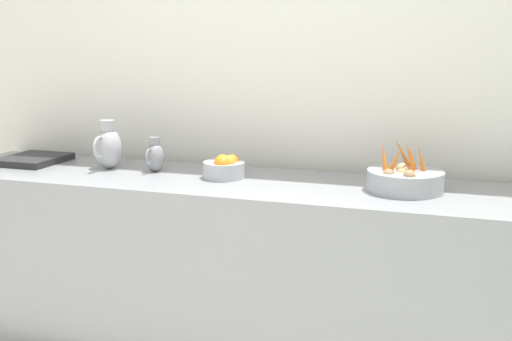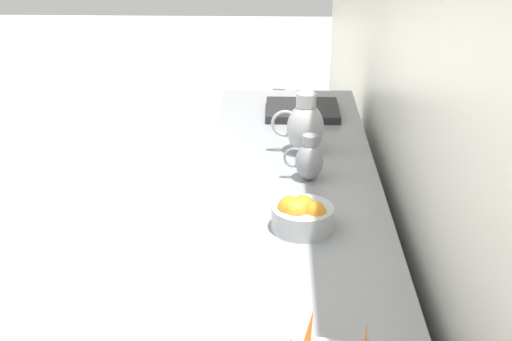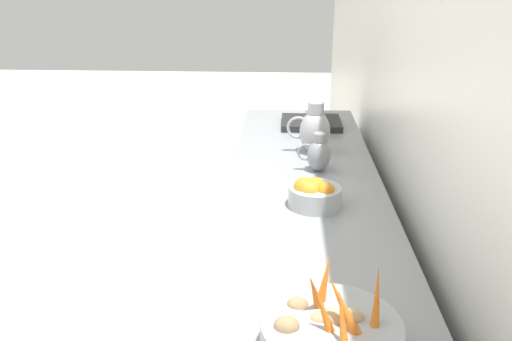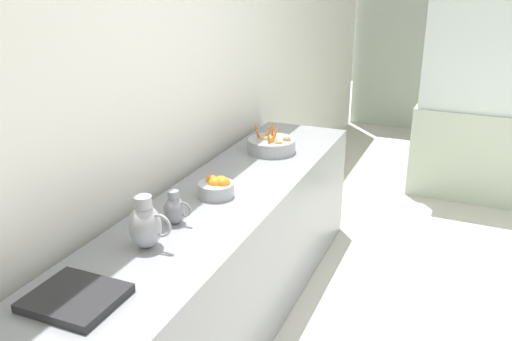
% 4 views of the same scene
% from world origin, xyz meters
% --- Properties ---
extents(tile_wall_left, '(0.10, 8.62, 3.00)m').
position_xyz_m(tile_wall_left, '(-1.95, 0.38, 1.50)').
color(tile_wall_left, white).
rests_on(tile_wall_left, ground_plane).
extents(prep_counter, '(0.66, 3.08, 0.87)m').
position_xyz_m(prep_counter, '(-1.51, -0.12, 0.44)').
color(prep_counter, gray).
rests_on(prep_counter, ground_plane).
extents(vegetable_colander, '(0.33, 0.33, 0.22)m').
position_xyz_m(vegetable_colander, '(-1.53, 0.69, 0.92)').
color(vegetable_colander, '#9EA0A5').
rests_on(vegetable_colander, prep_counter).
extents(orange_bowl, '(0.20, 0.20, 0.12)m').
position_xyz_m(orange_bowl, '(-1.53, -0.16, 0.93)').
color(orange_bowl, '#ADAFB5').
rests_on(orange_bowl, prep_counter).
extents(metal_pitcher_tall, '(0.21, 0.15, 0.25)m').
position_xyz_m(metal_pitcher_tall, '(-1.56, -0.81, 0.99)').
color(metal_pitcher_tall, '#A3A3A8').
rests_on(metal_pitcher_tall, prep_counter).
extents(metal_pitcher_short, '(0.15, 0.10, 0.18)m').
position_xyz_m(metal_pitcher_short, '(-1.57, -0.55, 0.95)').
color(metal_pitcher_short, gray).
rests_on(metal_pitcher_short, prep_counter).
extents(counter_sink_basin, '(0.34, 0.30, 0.04)m').
position_xyz_m(counter_sink_basin, '(-1.57, -1.29, 0.89)').
color(counter_sink_basin, '#232326').
rests_on(counter_sink_basin, prep_counter).
extents(glass_block_booth, '(1.71, 1.33, 2.12)m').
position_xyz_m(glass_block_booth, '(0.03, 2.99, 1.05)').
color(glass_block_booth, '#B7C6AD').
rests_on(glass_block_booth, ground_plane).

